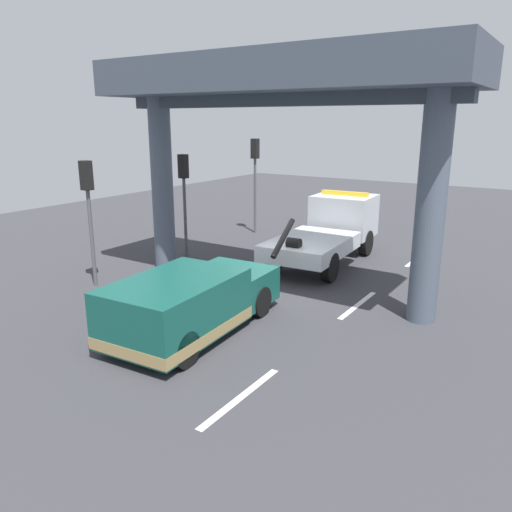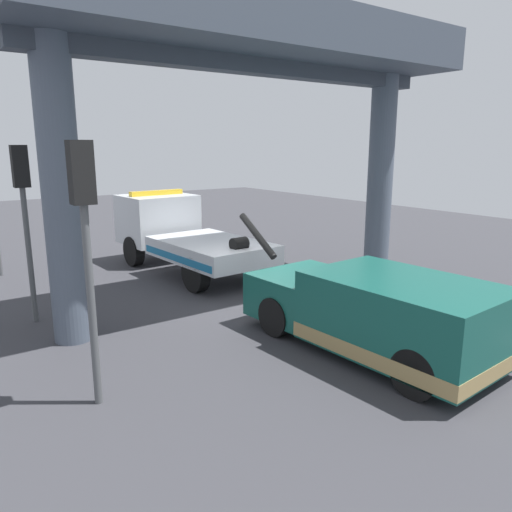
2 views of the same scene
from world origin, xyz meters
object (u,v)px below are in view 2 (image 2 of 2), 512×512
towed_van_green (377,314)px  traffic_light_far (23,195)px  traffic_light_near (84,217)px  tow_truck_white (178,232)px

towed_van_green → traffic_light_far: (5.70, 5.06, 2.12)m
traffic_light_near → traffic_light_far: bearing=0.0°
towed_van_green → traffic_light_near: size_ratio=1.32×
traffic_light_far → traffic_light_near: bearing=180.0°
tow_truck_white → traffic_light_far: (-2.66, 5.00, 1.70)m
towed_van_green → traffic_light_far: 7.91m
towed_van_green → traffic_light_near: traffic_light_near is taller
tow_truck_white → traffic_light_far: 5.91m
tow_truck_white → traffic_light_near: traffic_light_near is taller
tow_truck_white → traffic_light_far: bearing=118.0°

